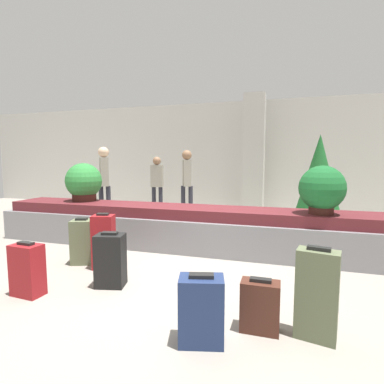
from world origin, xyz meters
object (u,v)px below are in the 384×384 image
(suitcase_2, at_px, (82,241))
(suitcase_1, at_px, (317,295))
(suitcase_5, at_px, (260,306))
(pillar, at_px, (254,156))
(decorated_tree, at_px, (319,180))
(suitcase_3, at_px, (27,270))
(traveler_1, at_px, (187,178))
(suitcase_4, at_px, (201,310))
(suitcase_6, at_px, (104,242))
(potted_plant_0, at_px, (322,190))
(potted_plant_1, at_px, (84,182))
(suitcase_0, at_px, (110,260))
(traveler_0, at_px, (157,181))
(traveler_2, at_px, (104,177))

(suitcase_2, bearing_deg, suitcase_1, -38.43)
(suitcase_5, bearing_deg, pillar, 96.31)
(decorated_tree, bearing_deg, suitcase_3, -129.61)
(traveler_1, height_order, decorated_tree, decorated_tree)
(suitcase_4, xyz_separation_m, suitcase_6, (-1.72, 1.25, 0.09))
(suitcase_3, relative_size, potted_plant_0, 0.85)
(suitcase_6, relative_size, potted_plant_1, 1.06)
(traveler_1, bearing_deg, potted_plant_1, -55.31)
(suitcase_1, xyz_separation_m, suitcase_4, (-0.89, -0.33, -0.10))
(suitcase_2, relative_size, potted_plant_1, 0.91)
(suitcase_0, xyz_separation_m, potted_plant_0, (2.45, 1.64, 0.75))
(suitcase_0, xyz_separation_m, potted_plant_1, (-1.72, 1.87, 0.74))
(suitcase_2, relative_size, traveler_1, 0.38)
(traveler_0, xyz_separation_m, decorated_tree, (3.96, -0.94, 0.16))
(suitcase_2, xyz_separation_m, suitcase_3, (0.08, -1.06, -0.03))
(pillar, bearing_deg, decorated_tree, -48.27)
(pillar, height_order, traveler_2, pillar)
(potted_plant_1, bearing_deg, traveler_1, 59.98)
(decorated_tree, bearing_deg, suitcase_6, -134.40)
(suitcase_0, bearing_deg, potted_plant_1, 119.67)
(suitcase_1, xyz_separation_m, decorated_tree, (0.41, 4.00, 0.71))
(pillar, distance_m, traveler_0, 2.69)
(suitcase_2, distance_m, suitcase_4, 2.52)
(suitcase_0, relative_size, suitcase_4, 1.12)
(suitcase_0, bearing_deg, suitcase_5, -27.37)
(suitcase_6, distance_m, decorated_tree, 4.37)
(suitcase_3, height_order, suitcase_6, suitcase_6)
(suitcase_4, relative_size, traveler_0, 0.37)
(traveler_1, relative_size, traveler_2, 0.96)
(suitcase_3, relative_size, suitcase_6, 0.78)
(traveler_1, height_order, traveler_2, traveler_2)
(suitcase_6, bearing_deg, traveler_2, 107.61)
(suitcase_4, bearing_deg, pillar, 77.58)
(suitcase_1, relative_size, traveler_2, 0.44)
(suitcase_5, bearing_deg, suitcase_6, 156.82)
(suitcase_6, distance_m, potted_plant_1, 2.03)
(suitcase_0, height_order, decorated_tree, decorated_tree)
(suitcase_1, height_order, traveler_2, traveler_2)
(traveler_0, relative_size, decorated_tree, 0.79)
(suitcase_5, xyz_separation_m, traveler_1, (-2.14, 4.62, 0.81))
(potted_plant_0, bearing_deg, suitcase_1, -96.87)
(suitcase_3, distance_m, potted_plant_0, 3.90)
(pillar, xyz_separation_m, potted_plant_1, (-2.87, -3.33, -0.55))
(suitcase_2, height_order, decorated_tree, decorated_tree)
(suitcase_1, relative_size, suitcase_2, 1.19)
(suitcase_2, height_order, potted_plant_0, potted_plant_0)
(pillar, relative_size, suitcase_1, 4.09)
(suitcase_0, height_order, suitcase_2, suitcase_2)
(suitcase_1, bearing_deg, potted_plant_0, 95.26)
(potted_plant_1, bearing_deg, suitcase_2, -55.04)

